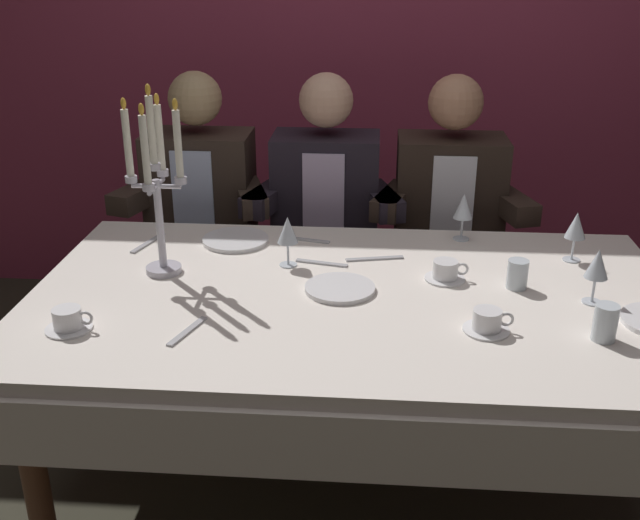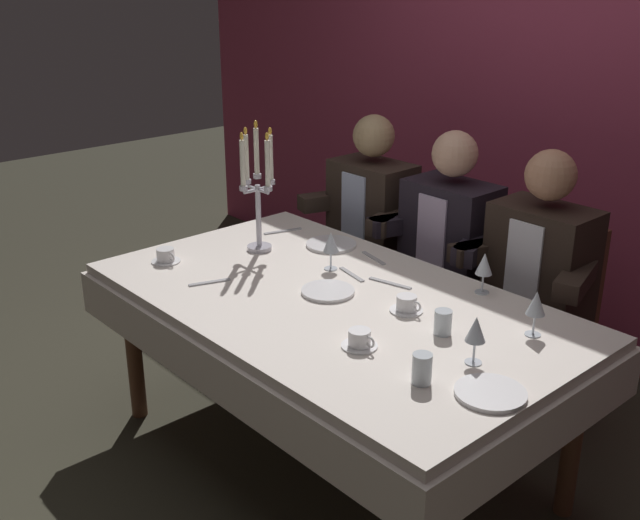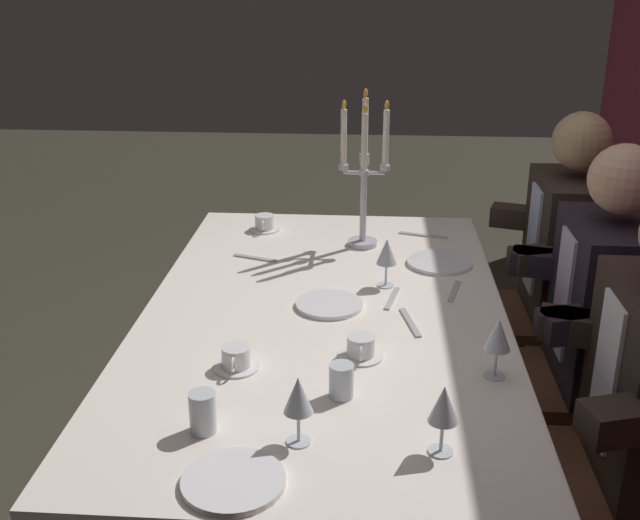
{
  "view_description": "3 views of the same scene",
  "coord_description": "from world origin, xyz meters",
  "px_view_note": "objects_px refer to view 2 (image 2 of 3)",
  "views": [
    {
      "loc": [
        0.05,
        -1.96,
        1.67
      ],
      "look_at": [
        -0.09,
        -0.07,
        0.87
      ],
      "focal_mm": 41.6,
      "sensor_mm": 36.0,
      "label": 1
    },
    {
      "loc": [
        1.96,
        -1.81,
        1.94
      ],
      "look_at": [
        -0.04,
        -0.03,
        0.89
      ],
      "focal_mm": 42.81,
      "sensor_mm": 36.0,
      "label": 2
    },
    {
      "loc": [
        2.12,
        0.14,
        1.74
      ],
      "look_at": [
        -0.15,
        -0.02,
        0.85
      ],
      "focal_mm": 43.37,
      "sensor_mm": 36.0,
      "label": 3
    }
  ],
  "objects_px": {
    "candelabra": "(258,190)",
    "wine_glass_0": "(331,243)",
    "dinner_plate_1": "(328,291)",
    "water_tumbler_0": "(422,369)",
    "dining_table": "(332,325)",
    "wine_glass_1": "(476,331)",
    "coffee_cup_1": "(360,340)",
    "seated_diner_1": "(450,237)",
    "wine_glass_2": "(484,265)",
    "coffee_cup_2": "(407,305)",
    "seated_diner_2": "(541,266)",
    "coffee_cup_0": "(166,256)",
    "dinner_plate_2": "(490,393)",
    "seated_diner_0": "(373,212)",
    "water_tumbler_1": "(443,322)",
    "wine_glass_3": "(536,304)",
    "dinner_plate_0": "(331,244)"
  },
  "relations": [
    {
      "from": "candelabra",
      "to": "wine_glass_0",
      "type": "bearing_deg",
      "value": 12.32
    },
    {
      "from": "dinner_plate_1",
      "to": "water_tumbler_0",
      "type": "relative_size",
      "value": 2.12
    },
    {
      "from": "dining_table",
      "to": "water_tumbler_0",
      "type": "relative_size",
      "value": 19.69
    },
    {
      "from": "wine_glass_0",
      "to": "wine_glass_1",
      "type": "bearing_deg",
      "value": -12.61
    },
    {
      "from": "coffee_cup_1",
      "to": "seated_diner_1",
      "type": "xyz_separation_m",
      "value": [
        -0.5,
        1.09,
        -0.03
      ]
    },
    {
      "from": "wine_glass_2",
      "to": "wine_glass_0",
      "type": "bearing_deg",
      "value": -154.42
    },
    {
      "from": "coffee_cup_2",
      "to": "dinner_plate_1",
      "type": "bearing_deg",
      "value": -161.92
    },
    {
      "from": "dining_table",
      "to": "seated_diner_2",
      "type": "xyz_separation_m",
      "value": [
        0.35,
        0.89,
        0.11
      ]
    },
    {
      "from": "dinner_plate_1",
      "to": "wine_glass_0",
      "type": "height_order",
      "value": "wine_glass_0"
    },
    {
      "from": "dinner_plate_1",
      "to": "seated_diner_1",
      "type": "bearing_deg",
      "value": 96.7
    },
    {
      "from": "coffee_cup_2",
      "to": "coffee_cup_0",
      "type": "bearing_deg",
      "value": -158.52
    },
    {
      "from": "dinner_plate_2",
      "to": "seated_diner_0",
      "type": "bearing_deg",
      "value": 145.73
    },
    {
      "from": "water_tumbler_1",
      "to": "coffee_cup_0",
      "type": "xyz_separation_m",
      "value": [
        -1.23,
        -0.36,
        -0.02
      ]
    },
    {
      "from": "candelabra",
      "to": "wine_glass_3",
      "type": "bearing_deg",
      "value": 8.57
    },
    {
      "from": "dinner_plate_0",
      "to": "wine_glass_2",
      "type": "distance_m",
      "value": 0.79
    },
    {
      "from": "seated_diner_0",
      "to": "dining_table",
      "type": "bearing_deg",
      "value": -53.64
    },
    {
      "from": "coffee_cup_0",
      "to": "coffee_cup_2",
      "type": "bearing_deg",
      "value": 21.48
    },
    {
      "from": "wine_glass_2",
      "to": "coffee_cup_0",
      "type": "xyz_separation_m",
      "value": [
        -1.1,
        -0.75,
        -0.09
      ]
    },
    {
      "from": "seated_diner_1",
      "to": "seated_diner_2",
      "type": "distance_m",
      "value": 0.49
    },
    {
      "from": "wine_glass_0",
      "to": "wine_glass_1",
      "type": "distance_m",
      "value": 0.92
    },
    {
      "from": "dinner_plate_0",
      "to": "water_tumbler_1",
      "type": "distance_m",
      "value": 0.95
    },
    {
      "from": "wine_glass_0",
      "to": "wine_glass_1",
      "type": "relative_size",
      "value": 1.0
    },
    {
      "from": "dinner_plate_2",
      "to": "dinner_plate_0",
      "type": "bearing_deg",
      "value": 157.89
    },
    {
      "from": "candelabra",
      "to": "seated_diner_0",
      "type": "relative_size",
      "value": 0.47
    },
    {
      "from": "wine_glass_0",
      "to": "coffee_cup_1",
      "type": "distance_m",
      "value": 0.7
    },
    {
      "from": "dining_table",
      "to": "seated_diner_0",
      "type": "xyz_separation_m",
      "value": [
        -0.65,
        0.89,
        0.11
      ]
    },
    {
      "from": "dinner_plate_1",
      "to": "wine_glass_1",
      "type": "distance_m",
      "value": 0.73
    },
    {
      "from": "wine_glass_0",
      "to": "coffee_cup_2",
      "type": "distance_m",
      "value": 0.5
    },
    {
      "from": "wine_glass_3",
      "to": "seated_diner_2",
      "type": "xyz_separation_m",
      "value": [
        -0.35,
        0.58,
        -0.12
      ]
    },
    {
      "from": "seated_diner_1",
      "to": "coffee_cup_0",
      "type": "bearing_deg",
      "value": -117.23
    },
    {
      "from": "coffee_cup_0",
      "to": "seated_diner_1",
      "type": "height_order",
      "value": "seated_diner_1"
    },
    {
      "from": "coffee_cup_1",
      "to": "seated_diner_1",
      "type": "height_order",
      "value": "seated_diner_1"
    },
    {
      "from": "coffee_cup_2",
      "to": "water_tumbler_1",
      "type": "bearing_deg",
      "value": -11.94
    },
    {
      "from": "wine_glass_1",
      "to": "dinner_plate_1",
      "type": "bearing_deg",
      "value": 177.96
    },
    {
      "from": "wine_glass_0",
      "to": "seated_diner_0",
      "type": "distance_m",
      "value": 0.83
    },
    {
      "from": "wine_glass_0",
      "to": "coffee_cup_0",
      "type": "relative_size",
      "value": 1.24
    },
    {
      "from": "coffee_cup_1",
      "to": "seated_diner_2",
      "type": "relative_size",
      "value": 0.11
    },
    {
      "from": "wine_glass_3",
      "to": "wine_glass_1",
      "type": "bearing_deg",
      "value": -92.77
    },
    {
      "from": "wine_glass_0",
      "to": "water_tumbler_0",
      "type": "distance_m",
      "value": 0.97
    },
    {
      "from": "wine_glass_1",
      "to": "seated_diner_2",
      "type": "xyz_separation_m",
      "value": [
        -0.33,
        0.9,
        -0.12
      ]
    },
    {
      "from": "wine_glass_3",
      "to": "coffee_cup_0",
      "type": "relative_size",
      "value": 1.24
    },
    {
      "from": "dinner_plate_1",
      "to": "wine_glass_1",
      "type": "height_order",
      "value": "wine_glass_1"
    },
    {
      "from": "dinner_plate_0",
      "to": "seated_diner_2",
      "type": "relative_size",
      "value": 0.18
    },
    {
      "from": "dining_table",
      "to": "seated_diner_1",
      "type": "bearing_deg",
      "value": 99.09
    },
    {
      "from": "dinner_plate_1",
      "to": "wine_glass_3",
      "type": "bearing_deg",
      "value": 21.24
    },
    {
      "from": "wine_glass_3",
      "to": "coffee_cup_0",
      "type": "bearing_deg",
      "value": -157.91
    },
    {
      "from": "dinner_plate_2",
      "to": "seated_diner_1",
      "type": "relative_size",
      "value": 0.17
    },
    {
      "from": "dinner_plate_2",
      "to": "seated_diner_0",
      "type": "distance_m",
      "value": 1.8
    },
    {
      "from": "coffee_cup_0",
      "to": "wine_glass_1",
      "type": "bearing_deg",
      "value": 10.83
    },
    {
      "from": "candelabra",
      "to": "seated_diner_2",
      "type": "xyz_separation_m",
      "value": [
        0.94,
        0.78,
        -0.28
      ]
    }
  ]
}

